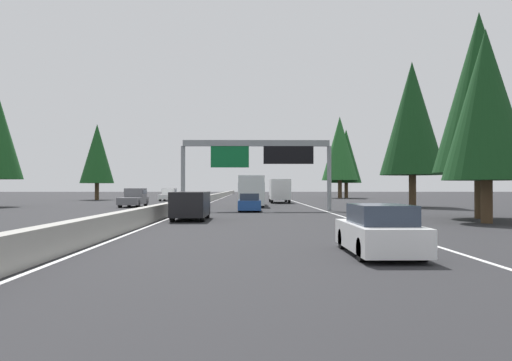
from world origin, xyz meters
The scene contains 19 objects.
ground_plane centered at (60.00, 0.00, 0.00)m, with size 320.00×320.00×0.00m, color #262628.
median_barrier centered at (80.00, 0.30, 0.45)m, with size 180.00×0.56×0.90m, color #9E9B93.
shoulder_stripe_right centered at (70.00, -11.52, 0.01)m, with size 160.00×0.16×0.01m, color silver.
shoulder_stripe_median centered at (70.00, -0.25, 0.01)m, with size 160.00×0.16×0.01m, color silver.
sign_gantry_overhead centered at (39.02, -6.04, 4.72)m, with size 0.50×12.68×5.93m.
sedan_far_right centered at (10.93, -9.09, 0.68)m, with size 4.40×1.80×1.47m.
minivan_near_right centered at (26.84, -1.78, 0.95)m, with size 5.00×1.95×1.69m.
box_truck_distant_a centered at (61.04, -9.07, 1.61)m, with size 8.50×2.40×2.95m.
pickup_mid_right centered at (76.41, -5.25, 0.91)m, with size 5.60×2.00×1.86m.
bus_mid_left centered at (50.18, -5.47, 1.72)m, with size 11.50×2.55×3.10m.
sedan_near_center centered at (37.72, -5.29, 0.68)m, with size 4.40×1.80×1.47m.
oncoming_near centered at (70.91, 6.57, 0.91)m, with size 5.60×2.00×1.86m.
oncoming_far centered at (47.87, 6.38, 0.91)m, with size 5.60×2.00×1.86m.
conifer_right_foreground centered at (23.87, -18.28, 6.50)m, with size 4.70×4.70×10.69m.
conifer_right_near centered at (28.14, -19.85, 7.97)m, with size 5.76×5.76×13.10m.
conifer_right_mid centered at (46.84, -21.56, 8.86)m, with size 6.41×6.41×14.57m.
conifer_right_far centered at (87.66, -21.52, 8.97)m, with size 6.49×6.49×14.74m.
conifer_right_distant centered at (90.19, -23.14, 7.73)m, with size 5.59×5.59×12.71m.
conifer_left_mid centered at (76.04, 18.58, 7.22)m, with size 5.23×5.23×11.88m.
Camera 1 is at (-3.83, -5.33, 1.96)m, focal length 35.81 mm.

